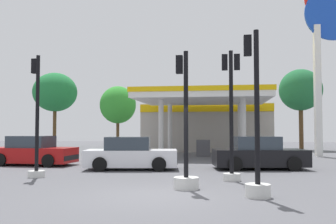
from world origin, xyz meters
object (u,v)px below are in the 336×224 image
at_px(car_2, 131,155).
at_px(traffic_signal_3, 185,154).
at_px(station_pole_sign, 334,36).
at_px(tree_3, 301,90).
at_px(car_3, 33,152).
at_px(traffic_signal_0, 231,123).
at_px(tree_2, 210,109).
at_px(tree_1, 118,105).
at_px(tree_0, 55,92).
at_px(car_0, 259,154).
at_px(traffic_signal_2, 37,133).
at_px(traffic_signal_1, 256,148).

bearing_deg(car_2, traffic_signal_3, -59.91).
height_order(station_pole_sign, car_2, station_pole_sign).
height_order(car_2, tree_3, tree_3).
height_order(station_pole_sign, car_3, station_pole_sign).
relative_size(traffic_signal_0, tree_2, 0.86).
distance_m(car_3, traffic_signal_0, 10.83).
height_order(traffic_signal_0, tree_1, tree_1).
bearing_deg(tree_1, tree_0, 166.45).
distance_m(traffic_signal_0, tree_0, 28.47).
distance_m(car_3, tree_1, 16.74).
xyz_separation_m(car_0, traffic_signal_2, (-8.69, -4.17, 1.01)).
bearing_deg(tree_3, tree_2, -175.71).
height_order(car_2, tree_2, tree_2).
relative_size(car_0, tree_1, 0.74).
distance_m(car_0, tree_1, 20.48).
relative_size(tree_1, tree_3, 0.82).
xyz_separation_m(car_0, tree_2, (-2.68, 16.13, 2.97)).
height_order(traffic_signal_2, tree_2, tree_2).
distance_m(station_pole_sign, tree_2, 12.28).
bearing_deg(traffic_signal_3, tree_3, 70.52).
xyz_separation_m(car_3, tree_1, (-0.22, 16.38, 3.45)).
bearing_deg(traffic_signal_2, traffic_signal_1, -21.28).
height_order(traffic_signal_0, traffic_signal_3, traffic_signal_0).
distance_m(car_0, traffic_signal_3, 6.75).
height_order(traffic_signal_3, tree_2, tree_2).
bearing_deg(car_3, tree_0, 112.06).
relative_size(tree_0, tree_3, 1.06).
relative_size(traffic_signal_1, tree_2, 0.84).
bearing_deg(tree_2, traffic_signal_2, -106.49).
relative_size(tree_0, tree_1, 1.29).
bearing_deg(car_3, traffic_signal_3, -37.51).
distance_m(traffic_signal_3, tree_2, 22.41).
distance_m(car_0, traffic_signal_0, 4.49).
bearing_deg(tree_0, car_2, -56.72).
distance_m(traffic_signal_2, tree_0, 24.89).
height_order(traffic_signal_0, tree_2, tree_2).
bearing_deg(station_pole_sign, traffic_signal_0, -119.83).
relative_size(car_2, traffic_signal_2, 0.93).
xyz_separation_m(tree_1, tree_3, (16.67, 0.06, 1.16)).
height_order(tree_0, tree_3, tree_0).
bearing_deg(traffic_signal_3, tree_0, 122.63).
bearing_deg(traffic_signal_1, tree_3, 75.82).
bearing_deg(traffic_signal_0, traffic_signal_1, -79.77).
height_order(car_3, tree_2, tree_2).
bearing_deg(car_3, car_0, -1.50).
height_order(station_pole_sign, traffic_signal_2, station_pole_sign).
relative_size(station_pole_sign, traffic_signal_0, 2.75).
bearing_deg(car_0, tree_3, 72.47).
relative_size(car_0, traffic_signal_0, 0.95).
relative_size(station_pole_sign, tree_1, 2.16).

